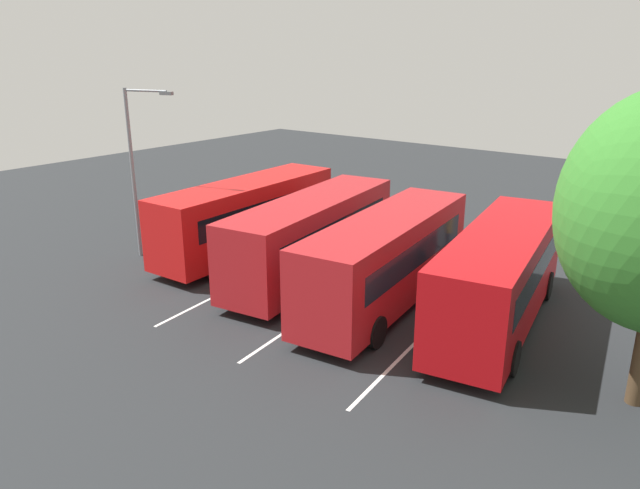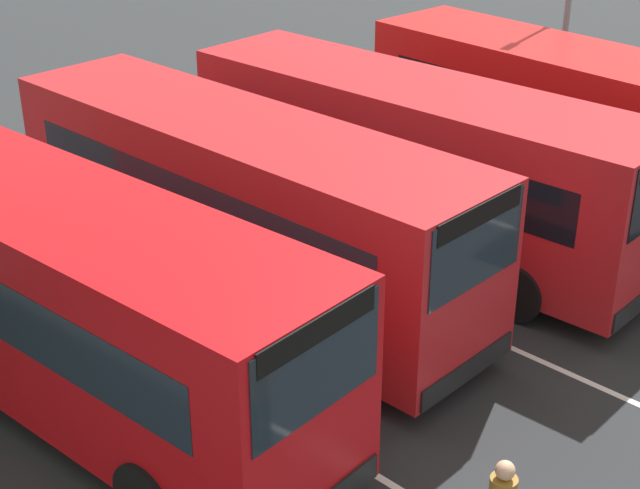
{
  "view_description": "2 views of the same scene",
  "coord_description": "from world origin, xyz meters",
  "px_view_note": "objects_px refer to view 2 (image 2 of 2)",
  "views": [
    {
      "loc": [
        -18.16,
        -12.52,
        9.0
      ],
      "look_at": [
        -0.63,
        1.17,
        1.68
      ],
      "focal_mm": 33.55,
      "sensor_mm": 36.0,
      "label": 1
    },
    {
      "loc": [
        12.02,
        -10.73,
        8.68
      ],
      "look_at": [
        0.67,
        -1.31,
        1.34
      ],
      "focal_mm": 54.04,
      "sensor_mm": 36.0,
      "label": 2
    }
  ],
  "objects_px": {
    "bus_far_right": "(577,121)",
    "bus_center_left": "(243,203)",
    "bus_far_left": "(63,292)",
    "bus_center_right": "(417,159)"
  },
  "relations": [
    {
      "from": "bus_far_left",
      "to": "bus_far_right",
      "type": "relative_size",
      "value": 1.02
    },
    {
      "from": "bus_center_left",
      "to": "bus_center_right",
      "type": "relative_size",
      "value": 1.0
    },
    {
      "from": "bus_far_left",
      "to": "bus_center_left",
      "type": "height_order",
      "value": "same"
    },
    {
      "from": "bus_far_left",
      "to": "bus_center_right",
      "type": "xyz_separation_m",
      "value": [
        -0.47,
        7.69,
        0.0
      ]
    },
    {
      "from": "bus_center_right",
      "to": "bus_center_left",
      "type": "bearing_deg",
      "value": -104.96
    },
    {
      "from": "bus_center_left",
      "to": "bus_center_right",
      "type": "height_order",
      "value": "same"
    },
    {
      "from": "bus_far_left",
      "to": "bus_center_right",
      "type": "distance_m",
      "value": 7.7
    },
    {
      "from": "bus_center_left",
      "to": "bus_far_right",
      "type": "distance_m",
      "value": 8.14
    },
    {
      "from": "bus_far_right",
      "to": "bus_center_left",
      "type": "bearing_deg",
      "value": -100.28
    },
    {
      "from": "bus_center_left",
      "to": "bus_far_right",
      "type": "xyz_separation_m",
      "value": [
        1.08,
        8.07,
        0.0
      ]
    }
  ]
}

